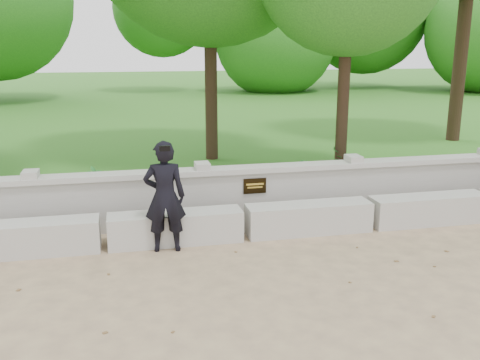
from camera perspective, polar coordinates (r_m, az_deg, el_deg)
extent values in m
plane|color=tan|center=(6.25, 4.41, -12.06)|extent=(80.00, 80.00, 0.00)
cube|color=#356B1E|center=(19.59, -7.54, 6.46)|extent=(40.00, 22.00, 0.25)
cube|color=#B1AFA8|center=(7.79, -21.72, -5.80)|extent=(1.90, 0.45, 0.45)
cube|color=#B1AFA8|center=(7.71, -6.86, -5.06)|extent=(1.90, 0.45, 0.45)
cube|color=#B1AFA8|center=(8.13, 7.34, -4.04)|extent=(1.90, 0.45, 0.45)
cube|color=#B1AFA8|center=(8.98, 19.46, -2.97)|extent=(1.90, 0.45, 0.45)
cube|color=#A7A59D|center=(8.45, -0.62, -1.88)|extent=(12.50, 0.25, 0.82)
cube|color=#B1AFA8|center=(8.34, -0.63, 1.09)|extent=(12.50, 0.35, 0.08)
cube|color=black|center=(8.33, 1.59, -0.64)|extent=(0.36, 0.02, 0.24)
imported|color=black|center=(7.28, -8.03, -1.77)|extent=(0.59, 0.41, 1.54)
cube|color=black|center=(6.81, -8.03, 3.34)|extent=(0.14, 0.03, 0.07)
cylinder|color=#382619|center=(11.85, -3.13, 11.89)|extent=(0.27, 0.27, 4.04)
cylinder|color=#382619|center=(10.32, 10.98, 9.28)|extent=(0.22, 0.22, 3.31)
cylinder|color=#382619|center=(15.34, 22.60, 13.41)|extent=(0.35, 0.35, 5.11)
imported|color=#27732C|center=(8.94, -15.07, -0.51)|extent=(0.39, 0.38, 0.61)
imported|color=#27732C|center=(9.43, 6.65, 0.42)|extent=(0.30, 0.34, 0.54)
imported|color=#27732C|center=(10.49, 11.10, 1.81)|extent=(0.68, 0.70, 0.59)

